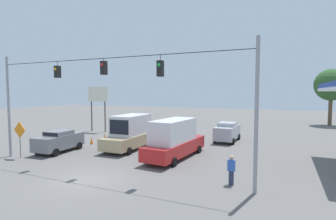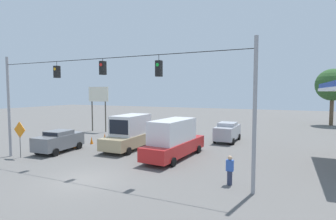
# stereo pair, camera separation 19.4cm
# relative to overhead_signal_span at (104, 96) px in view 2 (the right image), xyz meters

# --- Properties ---
(ground_plane) EXTENTS (140.00, 140.00, 0.00)m
(ground_plane) POSITION_rel_overhead_signal_span_xyz_m (0.04, 1.95, -4.88)
(ground_plane) COLOR #605E5B
(overhead_signal_span) EXTENTS (18.84, 0.38, 7.90)m
(overhead_signal_span) POSITION_rel_overhead_signal_span_xyz_m (0.00, 0.00, 0.00)
(overhead_signal_span) COLOR #939399
(overhead_signal_span) RESTS_ON ground_plane
(sedan_silver_oncoming_far) EXTENTS (2.16, 4.62, 1.99)m
(sedan_silver_oncoming_far) POSITION_rel_overhead_signal_span_xyz_m (-5.13, -13.59, -3.84)
(sedan_silver_oncoming_far) COLOR #A8AAB2
(sedan_silver_oncoming_far) RESTS_ON ground_plane
(sedan_grey_parked_shoulder) EXTENTS (2.35, 4.47, 1.83)m
(sedan_grey_parked_shoulder) POSITION_rel_overhead_signal_span_xyz_m (7.11, -2.82, -3.92)
(sedan_grey_parked_shoulder) COLOR slate
(sedan_grey_parked_shoulder) RESTS_ON ground_plane
(box_truck_tan_withflow_mid) EXTENTS (2.63, 6.16, 3.06)m
(box_truck_tan_withflow_mid) POSITION_rel_overhead_signal_span_xyz_m (2.18, -6.40, -3.38)
(box_truck_tan_withflow_mid) COLOR tan
(box_truck_tan_withflow_mid) RESTS_ON ground_plane
(box_truck_red_crossing_near) EXTENTS (2.73, 7.25, 3.03)m
(box_truck_red_crossing_near) POSITION_rel_overhead_signal_span_xyz_m (-2.78, -4.93, -3.39)
(box_truck_red_crossing_near) COLOR red
(box_truck_red_crossing_near) RESTS_ON ground_plane
(traffic_cone_nearest) EXTENTS (0.30, 0.30, 0.73)m
(traffic_cone_nearest) POSITION_rel_overhead_signal_span_xyz_m (6.80, -2.37, -4.51)
(traffic_cone_nearest) COLOR orange
(traffic_cone_nearest) RESTS_ON ground_plane
(traffic_cone_second) EXTENTS (0.30, 0.30, 0.73)m
(traffic_cone_second) POSITION_rel_overhead_signal_span_xyz_m (6.94, -4.44, -4.51)
(traffic_cone_second) COLOR orange
(traffic_cone_second) RESTS_ON ground_plane
(traffic_cone_third) EXTENTS (0.30, 0.30, 0.73)m
(traffic_cone_third) POSITION_rel_overhead_signal_span_xyz_m (6.83, -6.61, -4.51)
(traffic_cone_third) COLOR orange
(traffic_cone_third) RESTS_ON ground_plane
(traffic_cone_fourth) EXTENTS (0.30, 0.30, 0.73)m
(traffic_cone_fourth) POSITION_rel_overhead_signal_span_xyz_m (7.00, -8.89, -4.51)
(traffic_cone_fourth) COLOR orange
(traffic_cone_fourth) RESTS_ON ground_plane
(traffic_cone_fifth) EXTENTS (0.30, 0.30, 0.73)m
(traffic_cone_fifth) POSITION_rel_overhead_signal_span_xyz_m (6.86, -10.75, -4.51)
(traffic_cone_fifth) COLOR orange
(traffic_cone_fifth) RESTS_ON ground_plane
(roadside_billboard) EXTENTS (3.10, 0.16, 5.82)m
(roadside_billboard) POSITION_rel_overhead_signal_span_xyz_m (11.60, -13.56, -0.65)
(roadside_billboard) COLOR #4C473D
(roadside_billboard) RESTS_ON ground_plane
(work_zone_sign) EXTENTS (1.27, 0.06, 2.84)m
(work_zone_sign) POSITION_rel_overhead_signal_span_xyz_m (8.22, -0.03, -2.89)
(work_zone_sign) COLOR slate
(work_zone_sign) RESTS_ON ground_plane
(pedestrian) EXTENTS (0.40, 0.28, 1.65)m
(pedestrian) POSITION_rel_overhead_signal_span_xyz_m (-7.95, -0.77, -4.06)
(pedestrian) COLOR #2D334C
(pedestrian) RESTS_ON ground_plane
(tree_horizon_right) EXTENTS (4.89, 4.89, 8.71)m
(tree_horizon_right) POSITION_rel_overhead_signal_span_xyz_m (-16.93, -33.41, 1.34)
(tree_horizon_right) COLOR brown
(tree_horizon_right) RESTS_ON ground_plane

